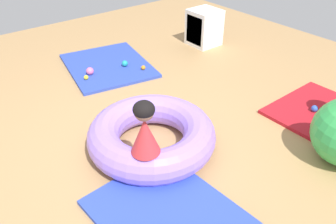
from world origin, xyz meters
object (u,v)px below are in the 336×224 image
child_in_red (145,128)px  play_ball_pink (90,71)px  play_ball_teal (125,63)px  play_ball_blue (315,109)px  play_ball_orange (143,68)px  storage_cube (203,28)px  inflatable_cushion (152,135)px  play_ball_yellow (86,77)px

child_in_red → play_ball_pink: (-2.02, 0.51, -0.45)m
child_in_red → play_ball_teal: bearing=11.8°
child_in_red → play_ball_blue: size_ratio=6.45×
play_ball_blue → play_ball_pink: 2.82m
child_in_red → play_ball_orange: child_in_red is taller
child_in_red → play_ball_teal: child_in_red is taller
storage_cube → play_ball_teal: bearing=-90.9°
play_ball_blue → child_in_red: bearing=-99.5°
play_ball_teal → play_ball_blue: bearing=24.4°
child_in_red → play_ball_pink: size_ratio=4.81×
child_in_red → storage_cube: 3.14m
inflatable_cushion → play_ball_teal: (-1.63, 0.73, -0.07)m
play_ball_blue → play_ball_teal: bearing=-155.6°
play_ball_teal → play_ball_pink: 0.50m
play_ball_teal → play_ball_pink: bearing=-98.8°
child_in_red → play_ball_blue: 2.13m
play_ball_yellow → play_ball_teal: play_ball_teal is taller
play_ball_orange → play_ball_teal: play_ball_teal is taller
play_ball_yellow → play_ball_teal: size_ratio=0.71×
inflatable_cushion → play_ball_blue: 1.88m
play_ball_teal → play_ball_orange: bearing=29.9°
play_ball_orange → play_ball_pink: 0.72m
play_ball_yellow → storage_cube: (0.00, 2.07, 0.21)m
play_ball_yellow → child_in_red: bearing=-11.8°
inflatable_cushion → storage_cube: size_ratio=2.19×
play_ball_pink → storage_cube: bearing=87.1°
inflatable_cushion → storage_cube: 2.72m
play_ball_pink → storage_cube: size_ratio=0.18×
child_in_red → play_ball_orange: (-1.70, 1.15, -0.47)m
inflatable_cushion → play_ball_orange: size_ratio=20.14×
play_ball_blue → play_ball_yellow: 2.80m
play_ball_blue → storage_cube: size_ratio=0.13×
child_in_red → storage_cube: bearing=-12.9°
play_ball_teal → storage_cube: bearing=89.1°
play_ball_yellow → play_ball_pink: bearing=131.6°
play_ball_yellow → play_ball_pink: (-0.10, 0.11, 0.02)m
play_ball_blue → play_ball_yellow: bearing=-144.0°
child_in_red → play_ball_pink: child_in_red is taller
play_ball_orange → play_ball_teal: (-0.25, -0.14, 0.01)m
play_ball_blue → storage_cube: bearing=169.5°
play_ball_blue → play_ball_yellow: size_ratio=1.23×
inflatable_cushion → play_ball_blue: bearing=69.6°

